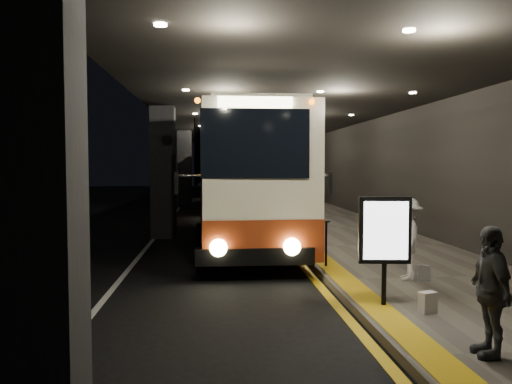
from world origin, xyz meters
name	(u,v)px	position (x,y,z in m)	size (l,w,h in m)	color
ground	(206,259)	(0.00, 0.00, 0.00)	(90.00, 90.00, 0.00)	black
lane_line_white	(158,233)	(-1.80, 5.00, 0.01)	(0.12, 50.00, 0.01)	silver
kerb_stripe_yellow	(273,232)	(2.35, 5.00, 0.01)	(0.18, 50.00, 0.01)	gold
sidewalk	(338,229)	(4.75, 5.00, 0.07)	(4.50, 50.00, 0.15)	#514C44
tactile_strip	(287,228)	(2.85, 5.00, 0.16)	(0.50, 50.00, 0.01)	gold
terminal_wall	(398,150)	(7.00, 5.00, 3.00)	(0.10, 50.00, 6.00)	black
support_columns	(163,173)	(-1.50, 4.00, 2.20)	(0.80, 24.80, 4.40)	black
canopy	(278,106)	(2.50, 5.00, 4.60)	(9.00, 50.00, 0.40)	black
coach_main	(240,183)	(1.06, 3.29, 1.85)	(2.93, 12.47, 3.86)	#EDE5C6
coach_second	(228,177)	(1.00, 16.64, 1.72)	(2.53, 11.46, 3.59)	#EDE5C6
coach_third	(225,173)	(1.06, 29.79, 1.78)	(3.15, 11.92, 3.71)	#EDE5C6
passenger_boarding	(316,214)	(3.06, 0.76, 1.07)	(0.67, 0.44, 1.84)	#B95676
passenger_waiting_white	(406,238)	(4.07, -3.32, 0.99)	(1.08, 0.50, 1.67)	beige
passenger_waiting_grey	(490,291)	(3.54, -7.32, 0.95)	(0.93, 0.48, 1.59)	#4B4C50
bag_polka	(423,273)	(4.36, -3.49, 0.31)	(0.26, 0.11, 0.31)	black
bag_plain	(428,303)	(3.54, -5.58, 0.32)	(0.27, 0.16, 0.33)	beige
info_sign	(385,232)	(3.00, -5.11, 1.36)	(0.85, 0.20, 1.80)	black
stanchion_post	(326,244)	(2.75, -1.92, 0.67)	(0.05, 0.05, 1.03)	black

